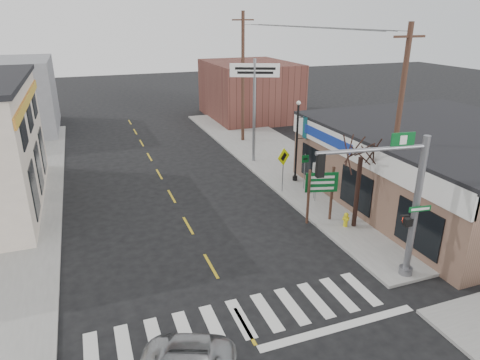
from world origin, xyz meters
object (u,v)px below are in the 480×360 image
object	(u,v)px
bare_tree	(362,144)
utility_pole_far	(243,77)
guide_sign	(321,188)
traffic_signal_pole	(403,196)
fire_hydrant	(346,219)
lamp_post	(298,135)
utility_pole_near	(397,127)
dance_center_sign	(255,86)

from	to	relation	value
bare_tree	utility_pole_far	size ratio (longest dim) A/B	0.53
bare_tree	utility_pole_far	xyz separation A→B (m)	(0.39, 16.69, 0.99)
guide_sign	traffic_signal_pole	bearing A→B (deg)	-72.45
fire_hydrant	bare_tree	xyz separation A→B (m)	(0.44, -0.09, 3.82)
guide_sign	lamp_post	size ratio (longest dim) A/B	0.56
fire_hydrant	bare_tree	size ratio (longest dim) A/B	0.14
utility_pole_near	bare_tree	bearing A→B (deg)	175.83
lamp_post	dance_center_sign	size ratio (longest dim) A/B	0.71
lamp_post	dance_center_sign	world-z (taller)	dance_center_sign
dance_center_sign	fire_hydrant	bearing A→B (deg)	-64.84
traffic_signal_pole	fire_hydrant	world-z (taller)	traffic_signal_pole
dance_center_sign	bare_tree	xyz separation A→B (m)	(0.81, -11.29, -1.12)
traffic_signal_pole	fire_hydrant	size ratio (longest dim) A/B	8.01
traffic_signal_pole	guide_sign	distance (m)	5.64
fire_hydrant	utility_pole_far	bearing A→B (deg)	87.14
guide_sign	fire_hydrant	bearing A→B (deg)	-28.41
lamp_post	dance_center_sign	xyz separation A→B (m)	(-1.02, 4.62, 2.39)
lamp_post	bare_tree	distance (m)	6.79
lamp_post	utility_pole_far	distance (m)	10.28
utility_pole_near	utility_pole_far	xyz separation A→B (m)	(-1.40, 16.80, 0.30)
dance_center_sign	utility_pole_far	bearing A→B (deg)	100.68
lamp_post	utility_pole_far	xyz separation A→B (m)	(0.18, 10.02, 2.27)
guide_sign	bare_tree	size ratio (longest dim) A/B	0.53
fire_hydrant	utility_pole_far	xyz separation A→B (m)	(0.83, 16.60, 4.81)
fire_hydrant	dance_center_sign	world-z (taller)	dance_center_sign
fire_hydrant	utility_pole_near	xyz separation A→B (m)	(2.23, -0.20, 4.51)
utility_pole_far	dance_center_sign	bearing A→B (deg)	-101.21
dance_center_sign	utility_pole_near	xyz separation A→B (m)	(2.60, -11.40, -0.43)
traffic_signal_pole	utility_pole_near	xyz separation A→B (m)	(3.01, 4.24, 1.36)
bare_tree	utility_pole_near	size ratio (longest dim) A/B	0.56
traffic_signal_pole	utility_pole_near	distance (m)	5.37
traffic_signal_pole	dance_center_sign	world-z (taller)	dance_center_sign
dance_center_sign	utility_pole_far	world-z (taller)	utility_pole_far
bare_tree	fire_hydrant	bearing A→B (deg)	168.73
lamp_post	utility_pole_far	size ratio (longest dim) A/B	0.50
guide_sign	lamp_post	bearing A→B (deg)	89.53
traffic_signal_pole	utility_pole_near	size ratio (longest dim) A/B	0.62
traffic_signal_pole	fire_hydrant	xyz separation A→B (m)	(0.78, 4.44, -3.15)
bare_tree	utility_pole_near	world-z (taller)	utility_pole_near
lamp_post	dance_center_sign	bearing A→B (deg)	80.33
traffic_signal_pole	utility_pole_far	world-z (taller)	utility_pole_far
fire_hydrant	utility_pole_near	world-z (taller)	utility_pole_near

